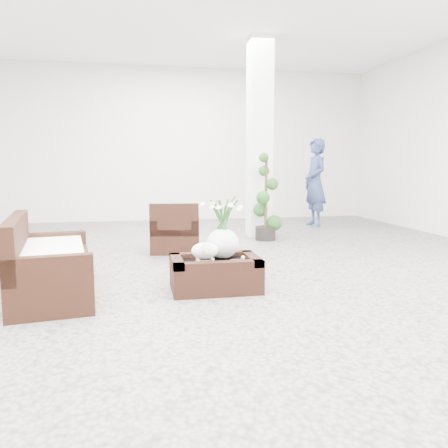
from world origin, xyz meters
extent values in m
plane|color=gray|center=(0.00, 0.00, 0.00)|extent=(11.00, 11.00, 0.00)
cube|color=white|center=(1.20, 2.80, 1.75)|extent=(0.40, 0.40, 3.50)
cube|color=black|center=(-0.19, -0.61, 0.16)|extent=(0.90, 0.60, 0.31)
ellipsoid|color=white|center=(-0.31, -0.71, 0.42)|extent=(0.28, 0.23, 0.21)
cylinder|color=white|center=(0.11, -0.59, 0.33)|extent=(0.04, 0.04, 0.03)
cube|color=black|center=(-0.42, 1.57, 0.37)|extent=(0.79, 0.76, 0.74)
cube|color=black|center=(-1.81, -0.54, 0.40)|extent=(0.94, 1.59, 0.80)
imported|color=navy|center=(2.70, 3.84, 0.92)|extent=(0.47, 0.69, 1.83)
camera|label=1|loc=(-0.96, -5.09, 1.29)|focal=36.11mm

